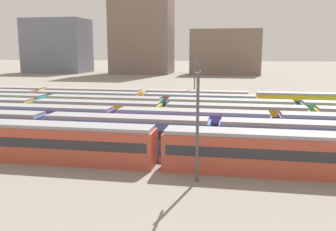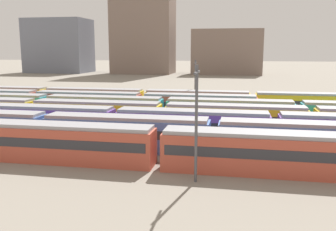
{
  "view_description": "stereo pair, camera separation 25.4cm",
  "coord_description": "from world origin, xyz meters",
  "px_view_note": "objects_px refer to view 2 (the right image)",
  "views": [
    {
      "loc": [
        36.63,
        -32.26,
        10.81
      ],
      "look_at": [
        27.87,
        15.6,
        2.04
      ],
      "focal_mm": 39.44,
      "sensor_mm": 36.0,
      "label": 1
    },
    {
      "loc": [
        36.88,
        -32.22,
        10.81
      ],
      "look_at": [
        27.87,
        15.6,
        2.04
      ],
      "focal_mm": 39.44,
      "sensor_mm": 36.0,
      "label": 2
    }
  ],
  "objects_px": {
    "train_track_3": "(235,119)",
    "train_track_4": "(229,112)",
    "catenary_pole_2": "(196,118)",
    "train_track_6": "(144,100)",
    "train_track_1": "(214,136)",
    "catenary_pole_1": "(195,82)",
    "train_track_0": "(264,152)",
    "train_track_5": "(88,103)",
    "train_track_2": "(192,125)"
  },
  "relations": [
    {
      "from": "train_track_4",
      "to": "train_track_5",
      "type": "xyz_separation_m",
      "value": [
        -23.72,
        5.2,
        -0.0
      ]
    },
    {
      "from": "train_track_1",
      "to": "train_track_2",
      "type": "bearing_deg",
      "value": 119.48
    },
    {
      "from": "train_track_4",
      "to": "catenary_pole_1",
      "type": "height_order",
      "value": "catenary_pole_1"
    },
    {
      "from": "train_track_0",
      "to": "train_track_6",
      "type": "height_order",
      "value": "same"
    },
    {
      "from": "train_track_0",
      "to": "train_track_5",
      "type": "distance_m",
      "value": 37.65
    },
    {
      "from": "train_track_1",
      "to": "train_track_2",
      "type": "relative_size",
      "value": 1.2
    },
    {
      "from": "train_track_0",
      "to": "catenary_pole_1",
      "type": "distance_m",
      "value": 35.66
    },
    {
      "from": "catenary_pole_1",
      "to": "catenary_pole_2",
      "type": "distance_m",
      "value": 37.58
    },
    {
      "from": "train_track_6",
      "to": "catenary_pole_1",
      "type": "relative_size",
      "value": 8.35
    },
    {
      "from": "train_track_1",
      "to": "catenary_pole_2",
      "type": "xyz_separation_m",
      "value": [
        -0.94,
        -8.44,
        3.44
      ]
    },
    {
      "from": "catenary_pole_2",
      "to": "train_track_6",
      "type": "bearing_deg",
      "value": 110.82
    },
    {
      "from": "catenary_pole_1",
      "to": "catenary_pole_2",
      "type": "bearing_deg",
      "value": -83.34
    },
    {
      "from": "train_track_3",
      "to": "catenary_pole_1",
      "type": "height_order",
      "value": "catenary_pole_1"
    },
    {
      "from": "train_track_4",
      "to": "train_track_6",
      "type": "distance_m",
      "value": 18.43
    },
    {
      "from": "train_track_2",
      "to": "train_track_5",
      "type": "relative_size",
      "value": 1.68
    },
    {
      "from": "train_track_1",
      "to": "train_track_4",
      "type": "distance_m",
      "value": 15.64
    },
    {
      "from": "train_track_0",
      "to": "train_track_6",
      "type": "xyz_separation_m",
      "value": [
        -18.72,
        31.2,
        0.0
      ]
    },
    {
      "from": "train_track_3",
      "to": "catenary_pole_1",
      "type": "xyz_separation_m",
      "value": [
        -7.32,
        18.49,
        3.1
      ]
    },
    {
      "from": "train_track_4",
      "to": "catenary_pole_2",
      "type": "xyz_separation_m",
      "value": [
        -2.12,
        -24.04,
        3.44
      ]
    },
    {
      "from": "train_track_3",
      "to": "train_track_4",
      "type": "relative_size",
      "value": 1.0
    },
    {
      "from": "train_track_2",
      "to": "train_track_5",
      "type": "xyz_separation_m",
      "value": [
        -19.6,
        15.6,
        -0.0
      ]
    },
    {
      "from": "train_track_4",
      "to": "train_track_6",
      "type": "relative_size",
      "value": 1.25
    },
    {
      "from": "catenary_pole_2",
      "to": "train_track_4",
      "type": "bearing_deg",
      "value": 84.96
    },
    {
      "from": "train_track_6",
      "to": "train_track_3",
      "type": "bearing_deg",
      "value": -44.18
    },
    {
      "from": "train_track_2",
      "to": "train_track_3",
      "type": "xyz_separation_m",
      "value": [
        4.96,
        5.2,
        0.0
      ]
    },
    {
      "from": "train_track_0",
      "to": "train_track_2",
      "type": "xyz_separation_m",
      "value": [
        -7.63,
        10.4,
        0.0
      ]
    },
    {
      "from": "train_track_1",
      "to": "catenary_pole_1",
      "type": "bearing_deg",
      "value": 100.4
    },
    {
      "from": "train_track_2",
      "to": "train_track_6",
      "type": "bearing_deg",
      "value": 118.08
    },
    {
      "from": "train_track_0",
      "to": "catenary_pole_2",
      "type": "xyz_separation_m",
      "value": [
        -5.63,
        -3.24,
        3.44
      ]
    },
    {
      "from": "train_track_0",
      "to": "train_track_6",
      "type": "bearing_deg",
      "value": 120.97
    },
    {
      "from": "train_track_1",
      "to": "train_track_6",
      "type": "height_order",
      "value": "same"
    },
    {
      "from": "train_track_3",
      "to": "train_track_1",
      "type": "bearing_deg",
      "value": -101.0
    },
    {
      "from": "catenary_pole_2",
      "to": "train_track_5",
      "type": "bearing_deg",
      "value": 126.46
    },
    {
      "from": "train_track_2",
      "to": "catenary_pole_1",
      "type": "relative_size",
      "value": 10.46
    },
    {
      "from": "train_track_5",
      "to": "train_track_1",
      "type": "bearing_deg",
      "value": -42.7
    },
    {
      "from": "train_track_2",
      "to": "train_track_0",
      "type": "bearing_deg",
      "value": -53.75
    },
    {
      "from": "train_track_2",
      "to": "train_track_3",
      "type": "distance_m",
      "value": 7.19
    },
    {
      "from": "train_track_2",
      "to": "train_track_6",
      "type": "relative_size",
      "value": 1.25
    },
    {
      "from": "train_track_4",
      "to": "train_track_0",
      "type": "bearing_deg",
      "value": -80.42
    },
    {
      "from": "train_track_5",
      "to": "train_track_3",
      "type": "bearing_deg",
      "value": -22.95
    },
    {
      "from": "train_track_3",
      "to": "train_track_6",
      "type": "relative_size",
      "value": 1.25
    },
    {
      "from": "catenary_pole_1",
      "to": "train_track_0",
      "type": "bearing_deg",
      "value": -73.67
    },
    {
      "from": "train_track_1",
      "to": "catenary_pole_1",
      "type": "distance_m",
      "value": 29.53
    },
    {
      "from": "train_track_0",
      "to": "train_track_4",
      "type": "xyz_separation_m",
      "value": [
        -3.51,
        20.8,
        0.0
      ]
    },
    {
      "from": "train_track_3",
      "to": "train_track_4",
      "type": "height_order",
      "value": "same"
    },
    {
      "from": "train_track_4",
      "to": "catenary_pole_1",
      "type": "relative_size",
      "value": 10.46
    },
    {
      "from": "train_track_6",
      "to": "train_track_0",
      "type": "bearing_deg",
      "value": -59.03
    },
    {
      "from": "train_track_6",
      "to": "catenary_pole_2",
      "type": "xyz_separation_m",
      "value": [
        13.09,
        -34.44,
        3.44
      ]
    },
    {
      "from": "train_track_0",
      "to": "catenary_pole_2",
      "type": "bearing_deg",
      "value": -150.09
    },
    {
      "from": "train_track_4",
      "to": "train_track_6",
      "type": "bearing_deg",
      "value": 145.64
    }
  ]
}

